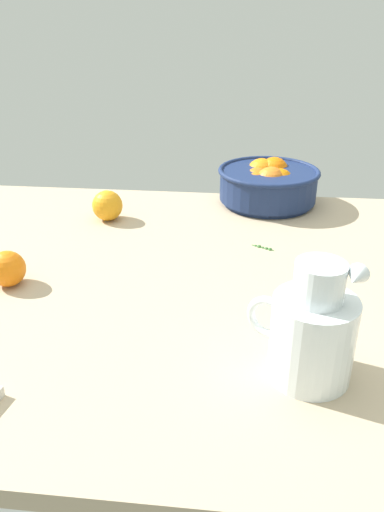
{
  "coord_description": "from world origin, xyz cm",
  "views": [
    {
      "loc": [
        8.69,
        -84.44,
        47.0
      ],
      "look_at": [
        -0.5,
        0.95,
        4.21
      ],
      "focal_mm": 35.04,
      "sensor_mm": 36.0,
      "label": 1
    }
  ],
  "objects": [
    {
      "name": "ground_plane",
      "position": [
        0.0,
        0.0,
        -1.5
      ],
      "size": [
        137.72,
        99.42,
        3.0
      ],
      "primitive_type": "cube",
      "color": "tan"
    },
    {
      "name": "fruit_bowl",
      "position": [
        15.06,
        43.72,
        5.45
      ],
      "size": [
        26.55,
        26.55,
        10.97
      ],
      "color": "navy",
      "rests_on": "ground_plane"
    },
    {
      "name": "juice_pitcher",
      "position": [
        19.02,
        -26.59,
        6.32
      ],
      "size": [
        15.1,
        11.64,
        18.42
      ],
      "color": "white",
      "rests_on": "ground_plane"
    },
    {
      "name": "loose_orange_0",
      "position": [
        -34.39,
        -6.36,
        3.39
      ],
      "size": [
        6.77,
        6.77,
        6.77
      ],
      "primitive_type": "sphere",
      "color": "orange",
      "rests_on": "ground_plane"
    },
    {
      "name": "loose_orange_1",
      "position": [
        -24.12,
        27.24,
        3.71
      ],
      "size": [
        7.42,
        7.42,
        7.42
      ],
      "primitive_type": "sphere",
      "color": "orange",
      "rests_on": "ground_plane"
    },
    {
      "name": "herb_sprig_0",
      "position": [
        13.75,
        14.84,
        0.28
      ],
      "size": [
        4.8,
        2.68,
        0.95
      ],
      "color": "#396D33",
      "rests_on": "ground_plane"
    }
  ]
}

